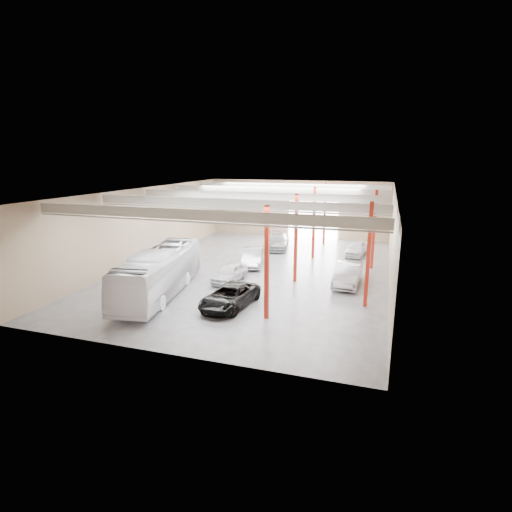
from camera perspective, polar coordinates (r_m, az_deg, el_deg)
The scene contains 8 objects.
depot_shell at distance 34.52m, azimuth 0.69°, elevation 6.05°, with size 22.12×32.12×7.06m.
coach_bus at distance 29.65m, azimuth -13.57°, elevation -2.25°, with size 2.76×11.79×3.28m, color white.
black_sedan at distance 26.65m, azimuth -3.74°, elevation -5.75°, with size 2.45×5.32×1.48m, color black.
car_row_a at distance 32.00m, azimuth -3.79°, elevation -2.43°, with size 1.68×4.17×1.42m, color silver.
car_row_b at distance 36.61m, azimuth -0.47°, elevation -0.14°, with size 1.71×4.90×1.62m, color #9FA0A4.
car_row_c at distance 43.50m, azimuth 3.10°, elevation 2.08°, with size 2.23×5.48×1.59m, color gray.
car_right_near at distance 31.89m, azimuth 12.97°, elevation -2.55°, with size 1.81×5.20×1.71m, color #A6A6AB.
car_right_far at distance 41.64m, azimuth 14.15°, elevation 1.04°, with size 1.72×4.27×1.46m, color white.
Camera 1 is at (10.36, -32.15, 9.68)m, focal length 28.00 mm.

